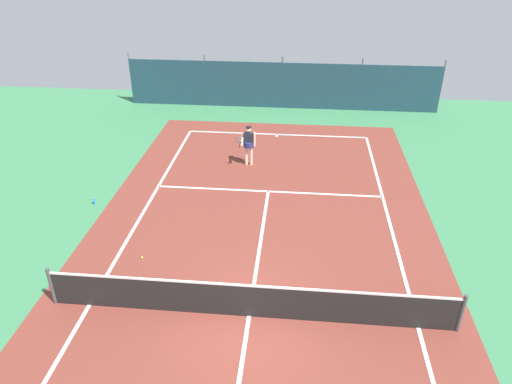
{
  "coord_description": "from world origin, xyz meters",
  "views": [
    {
      "loc": [
        1.03,
        -8.76,
        8.46
      ],
      "look_at": [
        -0.29,
        4.73,
        0.9
      ],
      "focal_mm": 33.38,
      "sensor_mm": 36.0,
      "label": 1
    }
  ],
  "objects_px": {
    "tennis_net": "(249,301)",
    "tennis_player": "(248,143)",
    "tennis_ball_near_player": "(142,258)",
    "water_bottle": "(94,201)"
  },
  "relations": [
    {
      "from": "tennis_player",
      "to": "tennis_ball_near_player",
      "type": "xyz_separation_m",
      "value": [
        -2.41,
        -6.54,
        -0.93
      ]
    },
    {
      "from": "tennis_ball_near_player",
      "to": "tennis_net",
      "type": "bearing_deg",
      "value": -31.16
    },
    {
      "from": "tennis_ball_near_player",
      "to": "tennis_player",
      "type": "bearing_deg",
      "value": 69.8
    },
    {
      "from": "tennis_net",
      "to": "tennis_ball_near_player",
      "type": "relative_size",
      "value": 153.33
    },
    {
      "from": "tennis_net",
      "to": "tennis_ball_near_player",
      "type": "height_order",
      "value": "tennis_net"
    },
    {
      "from": "tennis_net",
      "to": "tennis_player",
      "type": "height_order",
      "value": "tennis_player"
    },
    {
      "from": "tennis_ball_near_player",
      "to": "water_bottle",
      "type": "relative_size",
      "value": 0.28
    },
    {
      "from": "tennis_ball_near_player",
      "to": "water_bottle",
      "type": "xyz_separation_m",
      "value": [
        -2.59,
        2.88,
        0.09
      ]
    },
    {
      "from": "tennis_net",
      "to": "tennis_player",
      "type": "xyz_separation_m",
      "value": [
        -0.96,
        8.58,
        0.45
      ]
    },
    {
      "from": "water_bottle",
      "to": "tennis_net",
      "type": "bearing_deg",
      "value": -39.5
    }
  ]
}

